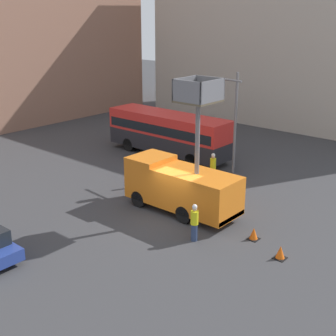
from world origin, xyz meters
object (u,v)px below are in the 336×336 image
at_px(traffic_cone_mid_road, 254,234).
at_px(traffic_light_pole, 226,110).
at_px(road_worker_near_truck, 194,222).
at_px(city_bus, 168,131).
at_px(traffic_cone_near_truck, 280,253).
at_px(road_worker_directing, 213,167).
at_px(utility_truck, 181,184).

bearing_deg(traffic_cone_mid_road, traffic_light_pole, 43.25).
bearing_deg(road_worker_near_truck, traffic_light_pole, 152.31).
bearing_deg(traffic_light_pole, city_bus, 79.16).
bearing_deg(traffic_cone_mid_road, traffic_cone_near_truck, -114.12).
height_order(road_worker_near_truck, traffic_cone_near_truck, road_worker_near_truck).
bearing_deg(city_bus, traffic_cone_mid_road, 155.87).
bearing_deg(city_bus, road_worker_directing, 165.61).
distance_m(city_bus, traffic_light_pole, 6.51).
distance_m(road_worker_near_truck, traffic_cone_near_truck, 4.17).
bearing_deg(traffic_light_pole, traffic_cone_near_truck, -132.67).
relative_size(traffic_light_pole, traffic_cone_mid_road, 11.24).
distance_m(utility_truck, city_bus, 10.51).
xyz_separation_m(road_worker_near_truck, traffic_cone_near_truck, (1.14, -3.96, -0.66)).
relative_size(road_worker_directing, traffic_cone_mid_road, 3.16).
relative_size(traffic_light_pole, traffic_cone_near_truck, 10.97).
bearing_deg(city_bus, traffic_light_pole, 177.70).
distance_m(utility_truck, traffic_cone_near_truck, 6.84).
xyz_separation_m(road_worker_directing, traffic_cone_mid_road, (-5.26, -6.19, -0.68)).
xyz_separation_m(city_bus, road_worker_directing, (-2.50, -5.92, -0.92)).
height_order(road_worker_directing, traffic_cone_near_truck, road_worker_directing).
bearing_deg(road_worker_near_truck, road_worker_directing, 156.08).
distance_m(utility_truck, traffic_light_pole, 7.16).
bearing_deg(road_worker_directing, traffic_cone_mid_road, 1.76).
relative_size(city_bus, traffic_cone_near_truck, 16.40).
bearing_deg(traffic_cone_near_truck, utility_truck, 80.58).
relative_size(city_bus, road_worker_directing, 5.32).
xyz_separation_m(utility_truck, traffic_cone_near_truck, (-1.10, -6.62, -1.33)).
height_order(utility_truck, traffic_light_pole, utility_truck).
bearing_deg(traffic_light_pole, road_worker_directing, -177.55).
bearing_deg(traffic_cone_near_truck, road_worker_directing, 52.87).
bearing_deg(traffic_cone_near_truck, road_worker_near_truck, 106.02).
bearing_deg(utility_truck, road_worker_near_truck, -130.12).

